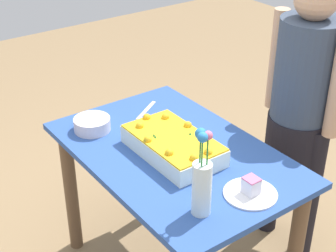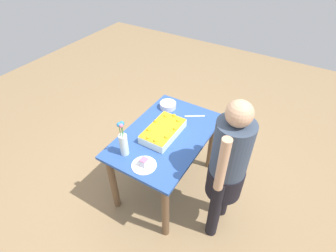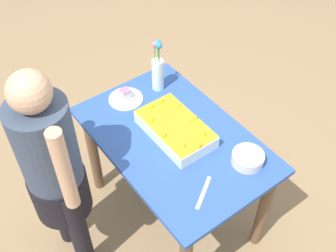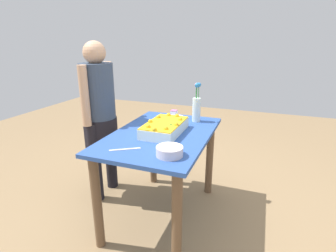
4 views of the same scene
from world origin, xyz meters
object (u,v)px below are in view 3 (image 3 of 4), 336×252
(serving_plate_with_slice, at_px, (126,97))
(flower_vase, at_px, (158,71))
(cake_knife, at_px, (204,193))
(fruit_bowl, at_px, (248,158))
(sheet_cake, at_px, (175,128))
(person_standing, at_px, (54,170))

(serving_plate_with_slice, height_order, flower_vase, flower_vase)
(cake_knife, xyz_separation_m, fruit_bowl, (-0.01, 0.32, 0.03))
(cake_knife, bearing_deg, sheet_cake, -140.21)
(sheet_cake, distance_m, person_standing, 0.71)
(serving_plate_with_slice, distance_m, fruit_bowl, 0.86)
(cake_knife, relative_size, flower_vase, 0.60)
(fruit_bowl, distance_m, person_standing, 1.03)
(person_standing, bearing_deg, flower_vase, 17.69)
(sheet_cake, height_order, fruit_bowl, sheet_cake)
(serving_plate_with_slice, bearing_deg, flower_vase, 82.46)
(sheet_cake, bearing_deg, flower_vase, 157.93)
(sheet_cake, distance_m, cake_knife, 0.44)
(flower_vase, height_order, person_standing, person_standing)
(sheet_cake, xyz_separation_m, cake_knife, (0.41, -0.13, -0.04))
(sheet_cake, xyz_separation_m, person_standing, (-0.12, -0.70, 0.03))
(sheet_cake, distance_m, fruit_bowl, 0.44)
(sheet_cake, bearing_deg, cake_knife, -17.75)
(cake_knife, bearing_deg, serving_plate_with_slice, -126.76)
(cake_knife, bearing_deg, fruit_bowl, 150.00)
(sheet_cake, bearing_deg, fruit_bowl, 25.25)
(sheet_cake, bearing_deg, serving_plate_with_slice, -170.62)
(serving_plate_with_slice, relative_size, flower_vase, 0.60)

